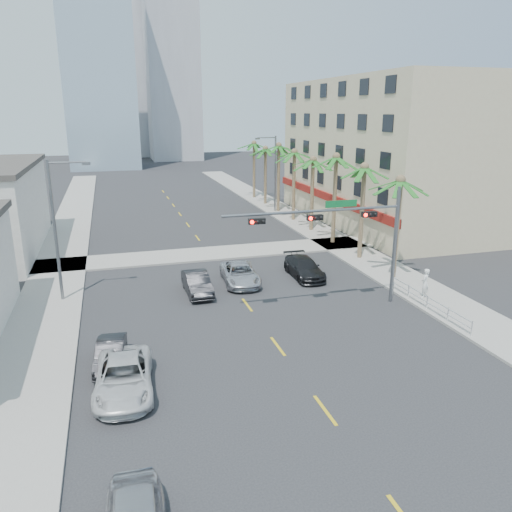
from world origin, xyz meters
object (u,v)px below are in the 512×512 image
Objects in this scene: car_parked_mid at (111,354)px; car_lane_left at (197,283)px; car_lane_right at (304,268)px; pedestrian at (425,283)px; car_lane_center at (240,274)px; car_parked_far at (124,377)px; traffic_signal_mast at (349,228)px.

car_parked_mid is 0.85× the size of car_lane_left.
car_lane_right reaches higher than car_parked_mid.
car_parked_mid is at bearing -143.36° from car_lane_right.
car_lane_right is at bearing -85.38° from pedestrian.
car_lane_center is 2.64× the size of pedestrian.
car_lane_left is 8.24m from car_lane_right.
car_parked_mid is at bearing 105.43° from car_parked_far.
car_parked_mid is at bearing -127.89° from car_lane_center.
car_lane_right is (-0.28, 6.22, -4.35)m from traffic_signal_mast.
car_lane_center is at bearing 59.67° from car_parked_far.
car_lane_right is 8.66m from pedestrian.
pedestrian is (13.93, -5.23, 0.39)m from car_lane_left.
car_lane_center reaches higher than car_parked_mid.
car_lane_left is at bearing 69.19° from car_parked_far.
traffic_signal_mast reaches higher than pedestrian.
car_lane_center is at bearing 129.76° from traffic_signal_mast.
car_parked_far reaches higher than car_parked_mid.
car_lane_left is at bearing 149.24° from traffic_signal_mast.
car_lane_right is at bearing 92.62° from traffic_signal_mast.
traffic_signal_mast is 7.60m from car_lane_right.
car_lane_left is (5.15, 11.23, -0.01)m from car_parked_far.
car_lane_left is at bearing 62.87° from car_parked_mid.
car_lane_right reaches higher than car_lane_center.
car_parked_mid is 10.34m from car_lane_left.
car_lane_left is (-8.43, 5.02, -4.34)m from traffic_signal_mast.
car_parked_mid is 2.65m from car_parked_far.
car_lane_left is (5.68, 8.63, 0.11)m from car_parked_mid.
traffic_signal_mast is 2.28× the size of car_lane_right.
traffic_signal_mast is at bearing -39.53° from pedestrian.
pedestrian is (19.62, 3.40, 0.50)m from car_parked_mid.
car_lane_left reaches higher than car_parked_mid.
car_lane_center is 1.04× the size of car_lane_right.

